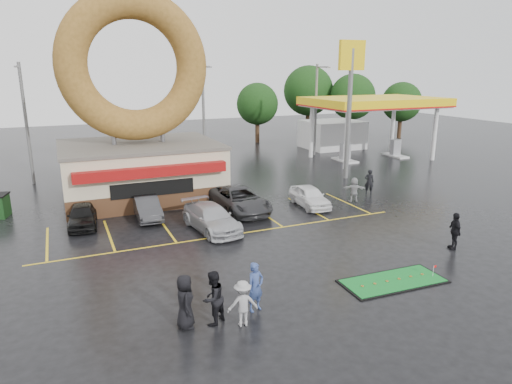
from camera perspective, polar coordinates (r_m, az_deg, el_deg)
name	(u,v)px	position (r m, az deg, el deg)	size (l,w,h in m)	color
ground	(258,258)	(21.35, 0.29, -8.27)	(120.00, 120.00, 0.00)	black
donut_shop	(138,132)	(31.55, -14.48, 7.32)	(10.20, 8.70, 13.50)	#472B19
gas_station	(355,118)	(48.10, 12.25, 9.05)	(12.30, 13.65, 5.90)	silver
shell_sign	(350,84)	(36.54, 11.72, 13.06)	(2.20, 0.36, 10.60)	slate
streetlight_left	(26,121)	(38.09, -26.82, 7.93)	(0.40, 2.21, 9.00)	slate
streetlight_mid	(204,113)	(40.81, -6.54, 9.80)	(0.40, 2.21, 9.00)	slate
streetlight_right	(316,108)	(46.63, 7.54, 10.41)	(0.40, 2.21, 9.00)	slate
tree_far_a	(353,97)	(58.82, 11.98, 11.55)	(5.60, 5.60, 8.00)	#332114
tree_far_b	(402,102)	(60.99, 17.74, 10.67)	(4.90, 4.90, 7.00)	#332114
tree_far_c	(308,91)	(60.00, 6.56, 12.46)	(6.30, 6.30, 9.00)	#332114
tree_far_d	(257,104)	(54.68, 0.17, 10.94)	(4.90, 4.90, 7.00)	#332114
car_black	(82,215)	(27.09, -20.89, -2.75)	(1.50, 3.72, 1.27)	black
car_dgrey	(147,208)	(27.43, -13.46, -1.95)	(1.33, 3.83, 1.26)	#2F2F32
car_silver	(211,218)	(24.84, -5.60, -3.25)	(1.92, 4.72, 1.37)	#B3B4B8
car_grey	(239,200)	(27.98, -2.13, -0.95)	(2.47, 5.36, 1.49)	#323235
car_white	(310,196)	(29.20, 6.72, -0.54)	(1.56, 3.87, 1.32)	white
person_blue	(256,287)	(16.70, -0.05, -11.77)	(0.67, 0.44, 1.84)	#32457E
person_blackjkt	(213,298)	(15.96, -5.41, -13.04)	(0.93, 0.73, 1.92)	black
person_hoodie	(243,303)	(15.86, -1.67, -13.75)	(1.06, 0.61, 1.63)	gray
person_bystander	(185,302)	(15.86, -8.88, -13.39)	(0.93, 0.61, 1.90)	black
person_cameraman	(455,231)	(24.12, 23.58, -4.47)	(1.07, 0.45, 1.83)	black
person_walker_near	(354,190)	(30.71, 12.15, 0.31)	(1.51, 0.48, 1.63)	#99999C
person_walker_far	(369,182)	(32.79, 13.97, 1.25)	(0.64, 0.42, 1.76)	black
putting_green	(393,281)	(19.94, 16.75, -10.61)	(4.45, 2.05, 0.55)	black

